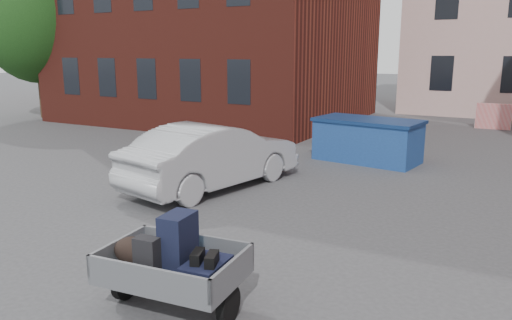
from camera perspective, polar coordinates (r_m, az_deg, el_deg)
The scene contains 6 objects.
ground at distance 8.12m, azimuth 0.04°, elevation -9.64°, with size 120.00×120.00×0.00m, color #38383A.
far_building at distance 37.09m, azimuth -11.35°, elevation 13.69°, with size 6.00×6.00×8.00m, color maroon.
tree at distance 25.13m, azimuth -23.89°, elevation 16.27°, with size 5.28×5.28×8.30m.
trailer at distance 6.07m, azimuth -9.53°, elevation -11.47°, with size 1.69×1.87×1.20m.
dumpster at distance 14.26m, azimuth 12.61°, elevation 2.25°, with size 3.03×1.86×1.19m.
silver_car at distance 11.26m, azimuth -4.91°, elevation 0.50°, with size 1.55×4.43×1.46m, color #A3A5AA.
Camera 1 is at (3.58, -6.62, 3.05)m, focal length 35.00 mm.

